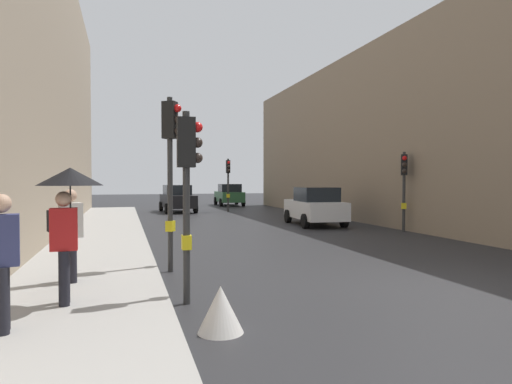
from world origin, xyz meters
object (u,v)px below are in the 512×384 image
car_dark_suv (178,199)px  warning_sign_triangle (221,309)px  traffic_light_mid_street (404,177)px  traffic_light_far_median (228,175)px  pedestrian_with_black_backpack (68,230)px  traffic_light_near_left (188,172)px  car_white_compact (315,206)px  pedestrian_with_umbrella (68,197)px  car_green_estate (229,195)px  traffic_light_near_right (171,152)px

car_dark_suv → warning_sign_triangle: 23.89m
traffic_light_mid_street → car_dark_suv: (-7.49, 13.98, -1.35)m
traffic_light_far_median → pedestrian_with_black_backpack: traffic_light_far_median is taller
traffic_light_near_left → car_white_compact: 13.99m
traffic_light_mid_street → traffic_light_near_left: 12.80m
pedestrian_with_umbrella → traffic_light_near_left: bearing=2.2°
traffic_light_mid_street → pedestrian_with_black_backpack: traffic_light_mid_street is taller
traffic_light_near_left → warning_sign_triangle: 2.51m
pedestrian_with_black_backpack → warning_sign_triangle: pedestrian_with_black_backpack is taller
car_green_estate → warning_sign_triangle: (-7.00, -30.13, -0.55)m
traffic_light_near_right → car_green_estate: bearing=74.3°
car_white_compact → pedestrian_with_black_backpack: 13.95m
warning_sign_triangle → traffic_light_mid_street: bearing=45.7°
traffic_light_near_left → pedestrian_with_umbrella: bearing=-177.8°
pedestrian_with_umbrella → pedestrian_with_black_backpack: (-0.18, 1.63, -0.68)m
pedestrian_with_umbrella → pedestrian_with_black_backpack: 1.78m
traffic_light_near_right → car_white_compact: size_ratio=0.92×
traffic_light_far_median → pedestrian_with_black_backpack: 21.27m
pedestrian_with_black_backpack → car_dark_suv: bearing=78.0°
car_green_estate → warning_sign_triangle: size_ratio=6.56×
traffic_light_near_left → pedestrian_with_black_backpack: traffic_light_near_left is taller
traffic_light_near_right → warning_sign_triangle: (0.24, -4.38, -2.42)m
traffic_light_far_median → pedestrian_with_black_backpack: (-7.59, -19.83, -1.24)m
pedestrian_with_black_backpack → traffic_light_near_right: bearing=30.9°
warning_sign_triangle → traffic_light_near_left: bearing=98.2°
traffic_light_mid_street → traffic_light_near_left: bearing=-140.1°
traffic_light_near_right → traffic_light_near_left: 2.83m
car_dark_suv → car_white_compact: same height
traffic_light_far_median → traffic_light_mid_street: bearing=-72.0°
traffic_light_far_median → warning_sign_triangle: size_ratio=5.36×
pedestrian_with_black_backpack → pedestrian_with_umbrella: bearing=-83.5°
traffic_light_near_left → car_green_estate: (7.23, 28.55, -1.37)m
traffic_light_far_median → pedestrian_with_black_backpack: bearing=-110.9°
traffic_light_mid_street → pedestrian_with_black_backpack: bearing=-150.7°
pedestrian_with_black_backpack → warning_sign_triangle: 3.98m
car_dark_suv → traffic_light_near_left: bearing=-96.0°
traffic_light_near_left → traffic_light_near_right: bearing=90.1°
traffic_light_far_median → car_dark_suv: (-3.20, 0.81, -1.53)m
traffic_light_far_median → warning_sign_triangle: (-5.30, -22.98, -2.08)m
car_white_compact → warning_sign_triangle: car_white_compact is taller
traffic_light_near_right → car_white_compact: (7.48, 8.95, -1.87)m
traffic_light_mid_street → warning_sign_triangle: 13.84m
car_green_estate → pedestrian_with_black_backpack: size_ratio=2.41×
car_white_compact → car_green_estate: 16.81m
car_white_compact → pedestrian_with_umbrella: 15.09m
car_dark_suv → warning_sign_triangle: size_ratio=6.60×
car_green_estate → pedestrian_with_black_backpack: pedestrian_with_black_backpack is taller
traffic_light_far_median → car_white_compact: size_ratio=0.81×
car_white_compact → car_dark_suv: bearing=116.2°
traffic_light_far_median → car_white_compact: 9.96m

